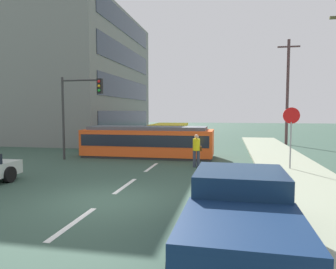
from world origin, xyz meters
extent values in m
plane|color=#334E41|center=(0.00, 10.00, 0.00)|extent=(120.00, 120.00, 0.00)
cube|color=gray|center=(6.80, 6.00, 0.07)|extent=(3.20, 36.00, 0.14)
cube|color=silver|center=(0.00, -2.00, 0.01)|extent=(0.16, 2.40, 0.01)
cube|color=silver|center=(0.00, 2.00, 0.01)|extent=(0.16, 2.40, 0.01)
cube|color=silver|center=(0.00, 6.00, 0.01)|extent=(0.16, 2.40, 0.01)
cube|color=silver|center=(0.00, 15.46, 0.01)|extent=(0.16, 2.40, 0.01)
cube|color=silver|center=(0.00, 21.46, 0.01)|extent=(0.16, 2.40, 0.01)
cube|color=slate|center=(-13.65, 21.22, 6.40)|extent=(14.47, 17.15, 12.80)
cube|color=#2D3847|center=(-6.39, 21.22, 1.92)|extent=(0.06, 14.57, 1.92)
cube|color=#2D3847|center=(-6.39, 21.22, 5.12)|extent=(0.06, 14.57, 1.92)
cube|color=#2D3847|center=(-6.39, 21.22, 8.32)|extent=(0.06, 14.57, 1.92)
cube|color=#2D3847|center=(-6.39, 21.22, 11.52)|extent=(0.06, 14.57, 1.92)
cube|color=#F3541D|center=(-1.09, 9.46, 0.93)|extent=(8.04, 2.57, 1.56)
cube|color=#2D2D2D|center=(-1.09, 9.46, 0.07)|extent=(7.88, 2.44, 0.15)
cube|color=#4D535B|center=(-1.09, 9.46, 1.81)|extent=(7.24, 2.19, 0.20)
cube|color=#1E232D|center=(-1.09, 9.46, 1.12)|extent=(7.72, 2.61, 0.69)
cube|color=gold|center=(-0.80, 14.97, 1.08)|extent=(2.68, 5.24, 1.55)
cube|color=black|center=(-0.72, 12.44, 1.31)|extent=(2.25, 0.20, 0.93)
cube|color=black|center=(-0.80, 14.97, 1.36)|extent=(2.69, 4.47, 0.62)
cylinder|color=black|center=(-0.75, 13.32, 0.45)|extent=(2.58, 0.99, 0.90)
cylinder|color=black|center=(-0.86, 16.61, 0.45)|extent=(2.58, 0.99, 0.90)
cylinder|color=#343A48|center=(2.13, 6.52, 0.42)|extent=(0.16, 0.16, 0.85)
cylinder|color=#343A48|center=(2.33, 6.52, 0.42)|extent=(0.16, 0.16, 0.85)
cylinder|color=yellow|center=(2.23, 6.52, 1.15)|extent=(0.36, 0.36, 0.60)
sphere|color=tan|center=(2.23, 6.52, 1.56)|extent=(0.22, 0.22, 0.22)
cube|color=#4D2B0D|center=(2.45, 6.57, 0.95)|extent=(0.11, 0.21, 0.24)
cube|color=#10274D|center=(4.08, -2.74, 0.68)|extent=(2.07, 5.03, 0.65)
cube|color=#122946|center=(4.09, -2.19, 1.27)|extent=(1.93, 1.93, 0.55)
cube|color=#10274D|center=(4.06, -4.11, 1.06)|extent=(2.03, 2.28, 0.12)
cylinder|color=black|center=(3.10, -1.22, 0.40)|extent=(0.29, 0.80, 0.80)
cylinder|color=black|center=(5.10, -1.25, 0.40)|extent=(0.29, 0.80, 0.80)
cylinder|color=black|center=(3.06, -4.22, 0.40)|extent=(0.29, 0.80, 0.80)
cylinder|color=black|center=(-4.75, 1.67, 0.32)|extent=(0.23, 0.64, 0.64)
cube|color=#345F3D|center=(-5.65, 13.46, 0.52)|extent=(1.94, 4.14, 0.55)
cube|color=black|center=(-5.65, 13.31, 0.99)|extent=(1.76, 2.29, 0.40)
cylinder|color=black|center=(-6.61, 14.67, 0.32)|extent=(0.23, 0.64, 0.64)
cylinder|color=black|center=(-4.75, 14.71, 0.32)|extent=(0.23, 0.64, 0.64)
cylinder|color=black|center=(-6.56, 12.21, 0.32)|extent=(0.23, 0.64, 0.64)
cylinder|color=black|center=(-4.70, 12.25, 0.32)|extent=(0.23, 0.64, 0.64)
cylinder|color=gray|center=(6.70, 6.28, 1.24)|extent=(0.07, 0.07, 2.20)
cylinder|color=red|center=(6.70, 6.28, 2.64)|extent=(0.76, 0.04, 0.76)
cylinder|color=#333333|center=(-5.72, 7.55, 2.41)|extent=(0.14, 0.14, 4.82)
cylinder|color=#333333|center=(-4.55, 7.55, 4.62)|extent=(2.32, 0.10, 0.10)
cube|color=black|center=(-3.39, 7.55, 4.27)|extent=(0.28, 0.24, 0.84)
sphere|color=red|center=(-3.39, 7.42, 4.52)|extent=(0.16, 0.16, 0.16)
sphere|color=gold|center=(-3.39, 7.42, 4.27)|extent=(0.16, 0.16, 0.16)
sphere|color=green|center=(-3.39, 7.42, 4.02)|extent=(0.16, 0.16, 0.16)
cylinder|color=#4D3436|center=(8.67, 18.76, 4.43)|extent=(0.24, 0.24, 8.86)
cube|color=#4D3436|center=(8.67, 18.76, 8.26)|extent=(1.80, 0.12, 0.12)
camera|label=1|loc=(3.83, -9.01, 2.83)|focal=32.97mm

